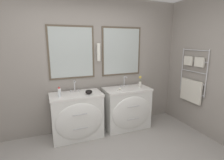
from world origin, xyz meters
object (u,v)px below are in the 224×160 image
object	(u,v)px
vanity_left	(77,116)
amenity_bowl	(89,92)
vanity_right	(127,108)
flower_vase	(140,82)
toiletry_bottle	(59,92)

from	to	relation	value
vanity_left	amenity_bowl	size ratio (longest dim) A/B	7.44
vanity_left	amenity_bowl	world-z (taller)	amenity_bowl
vanity_right	flower_vase	size ratio (longest dim) A/B	3.99
vanity_right	toiletry_bottle	bearing A→B (deg)	-177.78
amenity_bowl	flower_vase	distance (m)	1.11
toiletry_bottle	flower_vase	bearing A→B (deg)	2.60
vanity_left	vanity_right	world-z (taller)	same
amenity_bowl	toiletry_bottle	bearing A→B (deg)	178.62
vanity_left	flower_vase	xyz separation A→B (m)	(1.32, 0.02, 0.51)
flower_vase	vanity_left	bearing A→B (deg)	-179.04
vanity_left	flower_vase	world-z (taller)	flower_vase
vanity_right	amenity_bowl	size ratio (longest dim) A/B	7.44
vanity_left	toiletry_bottle	xyz separation A→B (m)	(-0.29, -0.05, 0.49)
amenity_bowl	flower_vase	world-z (taller)	flower_vase
vanity_left	vanity_right	distance (m)	1.03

